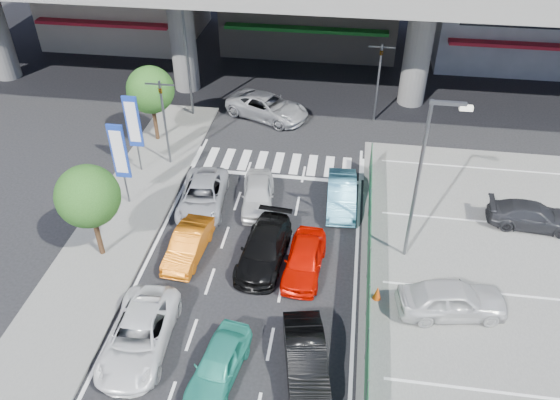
% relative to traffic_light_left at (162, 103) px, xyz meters
% --- Properties ---
extents(ground, '(120.00, 120.00, 0.00)m').
position_rel_traffic_light_left_xyz_m(ground, '(6.20, -12.00, -3.94)').
color(ground, black).
rests_on(ground, ground).
extents(parking_lot, '(12.00, 28.00, 0.06)m').
position_rel_traffic_light_left_xyz_m(parking_lot, '(17.20, -10.00, -3.91)').
color(parking_lot, '#5B5A58').
rests_on(parking_lot, ground).
extents(sidewalk_left, '(4.00, 30.00, 0.12)m').
position_rel_traffic_light_left_xyz_m(sidewalk_left, '(-0.80, -8.00, -3.88)').
color(sidewalk_left, '#5B5A58').
rests_on(sidewalk_left, ground).
extents(fence_run, '(0.16, 22.00, 1.80)m').
position_rel_traffic_light_left_xyz_m(fence_run, '(11.50, -11.00, -3.04)').
color(fence_run, '#1F5B34').
rests_on(fence_run, ground).
extents(traffic_light_left, '(1.60, 1.24, 5.20)m').
position_rel_traffic_light_left_xyz_m(traffic_light_left, '(0.00, 0.00, 0.00)').
color(traffic_light_left, '#595B60').
rests_on(traffic_light_left, ground).
extents(traffic_light_right, '(1.60, 1.24, 5.20)m').
position_rel_traffic_light_left_xyz_m(traffic_light_right, '(11.70, 7.00, 0.00)').
color(traffic_light_right, '#595B60').
rests_on(traffic_light_right, ground).
extents(street_lamp_right, '(1.65, 0.22, 8.00)m').
position_rel_traffic_light_left_xyz_m(street_lamp_right, '(13.37, -6.00, 0.83)').
color(street_lamp_right, '#595B60').
rests_on(street_lamp_right, ground).
extents(street_lamp_left, '(1.65, 0.22, 8.00)m').
position_rel_traffic_light_left_xyz_m(street_lamp_left, '(-0.13, 6.00, 0.83)').
color(street_lamp_left, '#595B60').
rests_on(street_lamp_left, ground).
extents(signboard_near, '(0.80, 0.14, 4.70)m').
position_rel_traffic_light_left_xyz_m(signboard_near, '(-1.00, -4.01, -0.87)').
color(signboard_near, '#595B60').
rests_on(signboard_near, ground).
extents(signboard_far, '(0.80, 0.14, 4.70)m').
position_rel_traffic_light_left_xyz_m(signboard_far, '(-1.40, -1.01, -0.87)').
color(signboard_far, '#595B60').
rests_on(signboard_far, ground).
extents(tree_near, '(2.80, 2.80, 4.80)m').
position_rel_traffic_light_left_xyz_m(tree_near, '(-0.80, -8.00, -0.55)').
color(tree_near, '#382314').
rests_on(tree_near, ground).
extents(tree_far, '(2.80, 2.80, 4.80)m').
position_rel_traffic_light_left_xyz_m(tree_far, '(-1.60, 2.50, -0.55)').
color(tree_far, '#382314').
rests_on(tree_far, ground).
extents(sedan_white_mid_left, '(2.54, 5.08, 1.38)m').
position_rel_traffic_light_left_xyz_m(sedan_white_mid_left, '(2.82, -12.87, -3.25)').
color(sedan_white_mid_left, white).
rests_on(sedan_white_mid_left, ground).
extents(taxi_teal_mid, '(2.13, 3.98, 1.29)m').
position_rel_traffic_light_left_xyz_m(taxi_teal_mid, '(6.14, -13.65, -3.29)').
color(taxi_teal_mid, teal).
rests_on(taxi_teal_mid, ground).
extents(hatch_black_mid_right, '(2.28, 4.40, 1.38)m').
position_rel_traffic_light_left_xyz_m(hatch_black_mid_right, '(9.29, -13.01, -3.25)').
color(hatch_black_mid_right, black).
rests_on(hatch_black_mid_right, ground).
extents(taxi_orange_left, '(1.63, 3.97, 1.28)m').
position_rel_traffic_light_left_xyz_m(taxi_orange_left, '(3.24, -7.44, -3.30)').
color(taxi_orange_left, orange).
rests_on(taxi_orange_left, ground).
extents(sedan_black_mid, '(2.34, 4.91, 1.38)m').
position_rel_traffic_light_left_xyz_m(sedan_black_mid, '(6.76, -7.26, -3.25)').
color(sedan_black_mid, black).
rests_on(sedan_black_mid, ground).
extents(taxi_orange_right, '(1.88, 4.15, 1.38)m').
position_rel_traffic_light_left_xyz_m(taxi_orange_right, '(8.66, -7.71, -3.25)').
color(taxi_orange_right, '#E30D00').
rests_on(taxi_orange_right, ground).
extents(wagon_silver_front_left, '(2.68, 5.04, 1.35)m').
position_rel_traffic_light_left_xyz_m(wagon_silver_front_left, '(2.93, -3.71, -3.26)').
color(wagon_silver_front_left, '#ABACB2').
rests_on(wagon_silver_front_left, ground).
extents(sedan_white_front_mid, '(2.16, 4.23, 1.38)m').
position_rel_traffic_light_left_xyz_m(sedan_white_front_mid, '(5.75, -3.17, -3.25)').
color(sedan_white_front_mid, silver).
rests_on(sedan_white_front_mid, ground).
extents(kei_truck_front_right, '(1.65, 4.25, 1.38)m').
position_rel_traffic_light_left_xyz_m(kei_truck_front_right, '(10.05, -2.60, -3.25)').
color(kei_truck_front_right, '#4F9CBA').
rests_on(kei_truck_front_right, ground).
extents(crossing_wagon_silver, '(6.08, 4.54, 1.54)m').
position_rel_traffic_light_left_xyz_m(crossing_wagon_silver, '(4.69, 6.42, -3.17)').
color(crossing_wagon_silver, '#93949A').
rests_on(crossing_wagon_silver, ground).
extents(parked_sedan_white, '(4.68, 2.47, 1.52)m').
position_rel_traffic_light_left_xyz_m(parked_sedan_white, '(14.91, -9.36, -3.12)').
color(parked_sedan_white, silver).
rests_on(parked_sedan_white, parking_lot).
extents(parked_sedan_dgrey, '(4.35, 2.00, 1.23)m').
position_rel_traffic_light_left_xyz_m(parked_sedan_dgrey, '(19.44, -2.98, -3.26)').
color(parked_sedan_dgrey, '#292A2E').
rests_on(parked_sedan_dgrey, parking_lot).
extents(traffic_cone, '(0.41, 0.41, 0.70)m').
position_rel_traffic_light_left_xyz_m(traffic_cone, '(11.92, -9.02, -3.53)').
color(traffic_cone, '#FC550E').
rests_on(traffic_cone, parking_lot).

